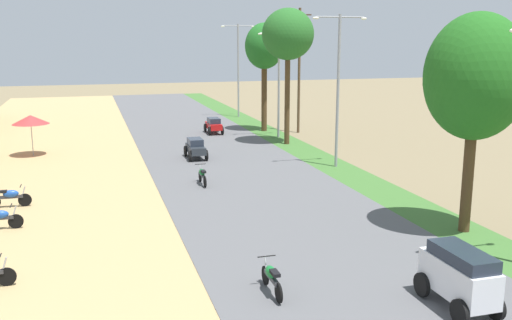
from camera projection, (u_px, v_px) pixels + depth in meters
parked_motorbike_fourth at (10, 196)px, 24.50m from camera, size 1.80×0.54×0.94m
vendor_umbrella at (31, 120)px, 34.97m from camera, size 2.20×2.20×2.52m
median_tree_nearest at (476, 78)px, 20.42m from camera, size 3.66×3.66×8.04m
median_tree_second at (288, 35)px, 37.91m from camera, size 3.45×3.45×9.08m
median_tree_third at (264, 48)px, 43.65m from camera, size 2.97×2.97×8.28m
streetlamp_mid at (338, 81)px, 31.47m from camera, size 3.16×0.20×8.38m
streetlamp_far at (279, 77)px, 41.17m from camera, size 3.16×0.20×7.63m
streetlamp_farthest at (238, 64)px, 52.00m from camera, size 3.16×0.20×8.36m
utility_pole_near at (299, 69)px, 43.49m from camera, size 1.80×0.20×9.39m
car_van_white at (459, 275)px, 15.20m from camera, size 1.19×2.41×1.67m
car_sedan_charcoal at (196, 147)px, 34.45m from camera, size 1.10×2.26×1.19m
car_sedan_red at (214, 125)px, 43.50m from camera, size 1.10×2.26×1.19m
motorbike_ahead_second at (271, 276)px, 16.20m from camera, size 0.54×1.80×0.94m
motorbike_ahead_third at (202, 175)px, 28.32m from camera, size 0.54×1.80×0.94m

